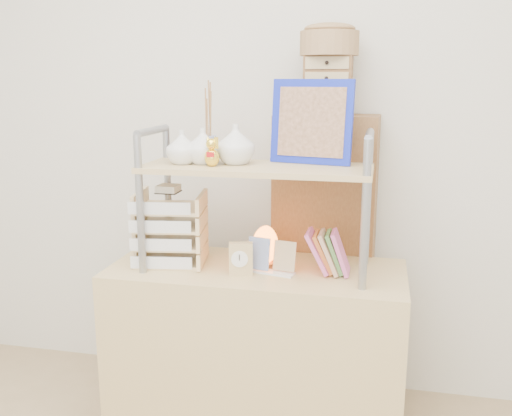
{
  "coord_description": "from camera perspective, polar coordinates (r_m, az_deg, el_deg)",
  "views": [
    {
      "loc": [
        0.47,
        -0.96,
        1.5
      ],
      "look_at": [
        -0.0,
        1.2,
        1.0
      ],
      "focal_mm": 40.0,
      "sensor_mm": 36.0,
      "label": 1
    }
  ],
  "objects": [
    {
      "name": "woven_basket",
      "position": [
        2.53,
        7.34,
        16.01
      ],
      "size": [
        0.25,
        0.25,
        0.1
      ],
      "primitive_type": "cylinder",
      "color": "olive",
      "rests_on": "drawer_chest"
    },
    {
      "name": "cabinet",
      "position": [
        2.67,
        6.78,
        -5.35
      ],
      "size": [
        0.46,
        0.26,
        1.35
      ],
      "primitive_type": "cube",
      "rotation": [
        0.0,
        0.0,
        -0.04
      ],
      "color": "brown",
      "rests_on": "ground"
    },
    {
      "name": "hutch",
      "position": [
        2.26,
        -0.72,
        4.53
      ],
      "size": [
        0.9,
        0.34,
        0.75
      ],
      "color": "gray",
      "rests_on": "desk"
    },
    {
      "name": "letter_tray",
      "position": [
        2.4,
        -8.58,
        -2.37
      ],
      "size": [
        0.31,
        0.29,
        0.33
      ],
      "color": "#DEC685",
      "rests_on": "desk"
    },
    {
      "name": "postcard_stand",
      "position": [
        2.27,
        1.48,
        -5.52
      ],
      "size": [
        0.2,
        0.09,
        0.14
      ],
      "color": "white",
      "rests_on": "desk"
    },
    {
      "name": "desk_clock",
      "position": [
        2.24,
        -1.53,
        -5.11
      ],
      "size": [
        0.1,
        0.06,
        0.13
      ],
      "color": "tan",
      "rests_on": "desk"
    },
    {
      "name": "salt_lamp",
      "position": [
        2.33,
        0.94,
        -3.8
      ],
      "size": [
        0.11,
        0.11,
        0.17
      ],
      "color": "brown",
      "rests_on": "desk"
    },
    {
      "name": "desk",
      "position": [
        2.48,
        0.04,
        -14.23
      ],
      "size": [
        1.2,
        0.5,
        0.75
      ],
      "primitive_type": "cube",
      "color": "#D5B970",
      "rests_on": "ground"
    },
    {
      "name": "drawer_chest",
      "position": [
        2.52,
        7.22,
        12.04
      ],
      "size": [
        0.2,
        0.16,
        0.25
      ],
      "color": "brown",
      "rests_on": "cabinet"
    }
  ]
}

